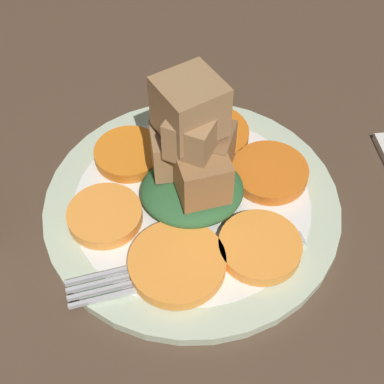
{
  "coord_description": "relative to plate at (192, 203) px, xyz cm",
  "views": [
    {
      "loc": [
        -3.49,
        -28.25,
        39.19
      ],
      "look_at": [
        0.0,
        0.0,
        4.1
      ],
      "focal_mm": 50.0,
      "sensor_mm": 36.0,
      "label": 1
    }
  ],
  "objects": [
    {
      "name": "table_slab",
      "position": [
        0.0,
        0.0,
        -1.52
      ],
      "size": [
        120.0,
        120.0,
        2.0
      ],
      "primitive_type": "cube",
      "color": "#4C3828",
      "rests_on": "ground"
    },
    {
      "name": "plate",
      "position": [
        0.0,
        0.0,
        0.0
      ],
      "size": [
        25.51,
        25.51,
        1.05
      ],
      "color": "beige",
      "rests_on": "table_slab"
    },
    {
      "name": "carrot_slice_0",
      "position": [
        2.5,
        7.09,
        1.12
      ],
      "size": [
        7.48,
        7.48,
        1.07
      ],
      "primitive_type": "cylinder",
      "color": "orange",
      "rests_on": "plate"
    },
    {
      "name": "carrot_slice_1",
      "position": [
        -5.12,
        5.55,
        1.12
      ],
      "size": [
        6.28,
        6.28,
        1.07
      ],
      "primitive_type": "cylinder",
      "color": "orange",
      "rests_on": "plate"
    },
    {
      "name": "carrot_slice_2",
      "position": [
        -7.43,
        -1.22,
        1.12
      ],
      "size": [
        6.23,
        6.23,
        1.07
      ],
      "primitive_type": "cylinder",
      "color": "orange",
      "rests_on": "plate"
    },
    {
      "name": "carrot_slice_3",
      "position": [
        -1.96,
        -6.49,
        1.12
      ],
      "size": [
        7.63,
        7.63,
        1.07
      ],
      "primitive_type": "cylinder",
      "color": "orange",
      "rests_on": "plate"
    },
    {
      "name": "carrot_slice_4",
      "position": [
        4.7,
        -5.82,
        1.12
      ],
      "size": [
        6.63,
        6.63,
        1.07
      ],
      "primitive_type": "cylinder",
      "color": "orange",
      "rests_on": "plate"
    },
    {
      "name": "carrot_slice_5",
      "position": [
        7.14,
        1.78,
        1.12
      ],
      "size": [
        6.8,
        6.8,
        1.07
      ],
      "primitive_type": "cylinder",
      "color": "orange",
      "rests_on": "plate"
    },
    {
      "name": "center_pile",
      "position": [
        0.16,
        0.54,
        5.09
      ],
      "size": [
        8.74,
        8.26,
        11.58
      ],
      "color": "#2D6033",
      "rests_on": "plate"
    },
    {
      "name": "fork",
      "position": [
        -1.53,
        -6.71,
        0.78
      ],
      "size": [
        19.13,
        4.56,
        0.4
      ],
      "rotation": [
        0.0,
        0.0,
        0.15
      ],
      "color": "#B2B2B7",
      "rests_on": "plate"
    }
  ]
}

